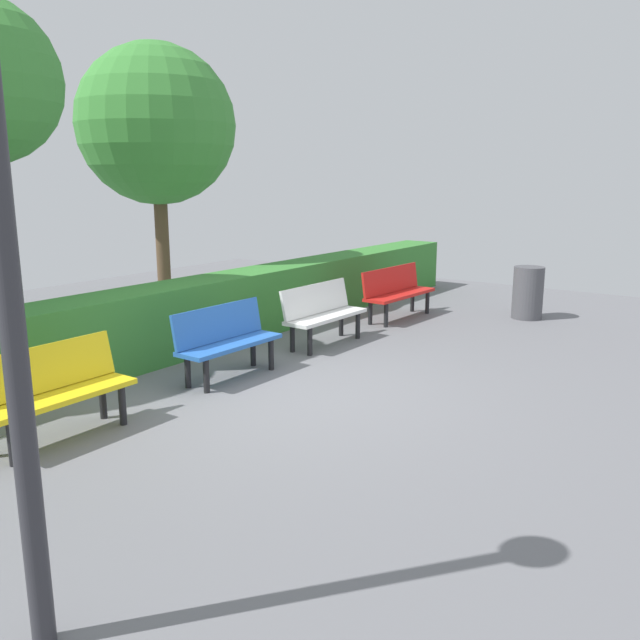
# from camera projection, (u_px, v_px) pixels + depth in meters

# --- Properties ---
(ground_plane) EXTENTS (17.28, 17.28, 0.00)m
(ground_plane) POSITION_uv_depth(u_px,v_px,m) (287.00, 392.00, 7.31)
(ground_plane) COLOR slate
(bench_red) EXTENTS (1.66, 0.52, 0.86)m
(bench_red) POSITION_uv_depth(u_px,v_px,m) (397.00, 290.00, 11.00)
(bench_red) COLOR red
(bench_red) RESTS_ON ground_plane
(bench_white) EXTENTS (1.48, 0.49, 0.86)m
(bench_white) POSITION_uv_depth(u_px,v_px,m) (322.00, 311.00, 9.29)
(bench_white) COLOR white
(bench_white) RESTS_ON ground_plane
(bench_blue) EXTENTS (1.41, 0.48, 0.86)m
(bench_blue) POSITION_uv_depth(u_px,v_px,m) (226.00, 338.00, 7.76)
(bench_blue) COLOR blue
(bench_blue) RESTS_ON ground_plane
(bench_yellow) EXTENTS (1.43, 0.48, 0.86)m
(bench_yellow) POSITION_uv_depth(u_px,v_px,m) (54.00, 388.00, 5.94)
(bench_yellow) COLOR yellow
(bench_yellow) RESTS_ON ground_plane
(hedge_row) EXTENTS (13.28, 0.74, 0.96)m
(hedge_row) POSITION_uv_depth(u_px,v_px,m) (204.00, 313.00, 9.19)
(hedge_row) COLOR #387F33
(hedge_row) RESTS_ON ground_plane
(tree_near) EXTENTS (2.60, 2.60, 4.48)m
(tree_near) POSITION_uv_depth(u_px,v_px,m) (156.00, 126.00, 10.79)
(tree_near) COLOR brown
(tree_near) RESTS_ON ground_plane
(trash_bin) EXTENTS (0.50, 0.50, 0.88)m
(trash_bin) POSITION_uv_depth(u_px,v_px,m) (528.00, 293.00, 11.02)
(trash_bin) COLOR #4C4C51
(trash_bin) RESTS_ON ground_plane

